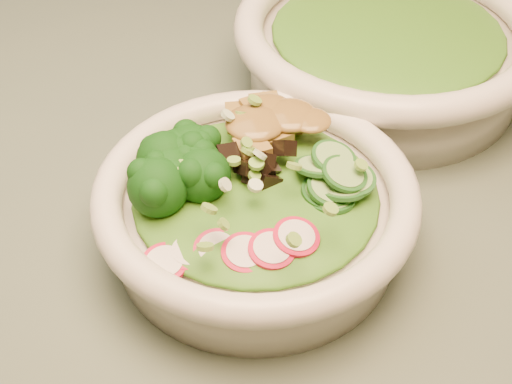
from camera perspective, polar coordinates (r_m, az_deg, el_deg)
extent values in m
cube|color=#4B5849|center=(0.63, 15.03, 0.11)|extent=(1.20, 0.80, 0.03)
cylinder|color=silver|center=(0.53, 0.00, -2.34)|extent=(0.21, 0.21, 0.05)
torus|color=silver|center=(0.51, 0.00, 0.00)|extent=(0.24, 0.24, 0.02)
cylinder|color=silver|center=(0.70, 10.18, 10.24)|extent=(0.25, 0.25, 0.06)
torus|color=silver|center=(0.68, 10.55, 12.78)|extent=(0.29, 0.29, 0.03)
ellipsoid|color=#225812|center=(0.51, 0.00, 0.08)|extent=(0.18, 0.18, 0.02)
ellipsoid|color=#225812|center=(0.68, 10.54, 12.67)|extent=(0.19, 0.19, 0.02)
ellipsoid|color=brown|center=(0.54, 1.20, 5.67)|extent=(0.06, 0.05, 0.01)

